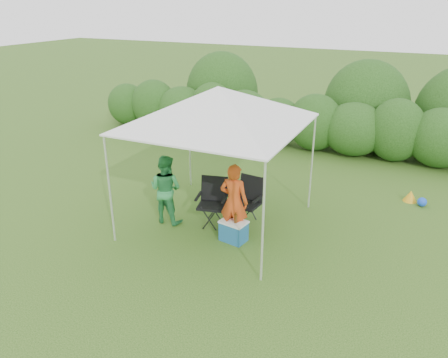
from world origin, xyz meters
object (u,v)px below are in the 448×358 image
at_px(woman, 166,189).
at_px(chair_left, 213,198).
at_px(cooler, 234,231).
at_px(canopy, 218,106).
at_px(man, 234,202).
at_px(chair_right, 248,197).

bearing_deg(woman, chair_left, -158.76).
height_order(woman, cooler, woman).
xyz_separation_m(canopy, cooler, (0.57, -0.53, -2.25)).
distance_m(woman, cooler, 1.67).
bearing_deg(man, canopy, -40.93).
bearing_deg(man, chair_right, -91.50).
distance_m(canopy, cooler, 2.38).
height_order(man, cooler, man).
xyz_separation_m(chair_left, man, (0.64, -0.38, 0.21)).
relative_size(chair_left, woman, 0.67).
bearing_deg(cooler, chair_left, 154.69).
relative_size(chair_right, woman, 0.67).
bearing_deg(woman, chair_right, -154.76).
height_order(canopy, chair_left, canopy).
xyz_separation_m(chair_right, chair_left, (-0.63, -0.37, 0.00)).
height_order(canopy, woman, canopy).
bearing_deg(man, cooler, 110.40).
distance_m(chair_left, cooler, 0.91).
relative_size(canopy, chair_right, 3.22).
relative_size(man, woman, 1.05).
distance_m(canopy, man, 1.83).
height_order(man, woman, man).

